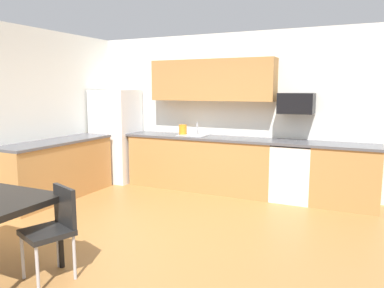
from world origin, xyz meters
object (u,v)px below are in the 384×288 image
object	(u,v)px
microwave	(296,103)
chair_near_table	(54,225)
oven_range	(292,172)
refrigerator	(116,136)
kettle	(183,130)

from	to	relation	value
microwave	chair_near_table	bearing A→B (deg)	-113.25
chair_near_table	microwave	bearing A→B (deg)	66.75
chair_near_table	oven_range	bearing A→B (deg)	66.16
refrigerator	chair_near_table	size ratio (longest dim) A/B	2.04
oven_range	chair_near_table	distance (m)	3.79
refrigerator	microwave	world-z (taller)	refrigerator
oven_range	chair_near_table	xyz separation A→B (m)	(-1.53, -3.46, 0.05)
oven_range	chair_near_table	size ratio (longest dim) A/B	1.07
microwave	chair_near_table	xyz separation A→B (m)	(-1.53, -3.56, -1.02)
refrigerator	kettle	bearing A→B (deg)	5.46
refrigerator	chair_near_table	xyz separation A→B (m)	(1.79, -3.38, -0.36)
microwave	chair_near_table	distance (m)	4.01
chair_near_table	refrigerator	bearing A→B (deg)	117.90
refrigerator	kettle	world-z (taller)	refrigerator
kettle	microwave	bearing A→B (deg)	1.46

